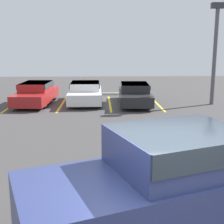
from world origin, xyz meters
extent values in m
cube|color=yellow|center=(-5.91, 13.56, 0.00)|extent=(0.12, 5.04, 0.01)
cube|color=yellow|center=(-3.15, 13.56, 0.00)|extent=(0.12, 5.04, 0.01)
cube|color=yellow|center=(-0.40, 13.56, 0.00)|extent=(0.12, 5.04, 0.01)
cube|color=yellow|center=(2.36, 13.56, 0.00)|extent=(0.12, 5.04, 0.01)
cube|color=navy|center=(0.70, 0.85, 0.75)|extent=(6.43, 3.98, 0.97)
cube|color=navy|center=(0.42, 0.74, 1.57)|extent=(2.70, 2.45, 0.67)
cube|color=#2D3842|center=(0.42, 0.74, 1.72)|extent=(2.68, 2.49, 0.37)
cylinder|color=black|center=(-1.30, 0.95, 0.44)|extent=(0.93, 0.60, 0.88)
cylinder|color=#ADADB2|center=(-1.30, 0.95, 0.44)|extent=(0.57, 0.47, 0.48)
cube|color=maroon|center=(-4.63, 13.61, 0.47)|extent=(1.99, 4.73, 0.60)
cube|color=maroon|center=(-4.63, 13.70, 1.01)|extent=(1.65, 2.50, 0.47)
cube|color=#2D3842|center=(-4.63, 13.70, 1.10)|extent=(1.72, 2.45, 0.28)
cylinder|color=black|center=(-3.98, 12.22, 0.31)|extent=(0.27, 0.64, 0.62)
cylinder|color=#ADADB2|center=(-3.98, 12.22, 0.31)|extent=(0.27, 0.36, 0.34)
cylinder|color=black|center=(-5.43, 12.31, 0.31)|extent=(0.27, 0.64, 0.62)
cylinder|color=#ADADB2|center=(-5.43, 12.31, 0.31)|extent=(0.27, 0.36, 0.34)
cylinder|color=black|center=(-3.83, 14.91, 0.31)|extent=(0.27, 0.64, 0.62)
cylinder|color=#ADADB2|center=(-3.83, 14.91, 0.31)|extent=(0.27, 0.36, 0.34)
cylinder|color=black|center=(-5.28, 15.00, 0.31)|extent=(0.27, 0.64, 0.62)
cylinder|color=#ADADB2|center=(-5.28, 15.00, 0.31)|extent=(0.27, 0.36, 0.34)
cube|color=silver|center=(-1.82, 13.79, 0.48)|extent=(1.90, 4.34, 0.60)
cube|color=silver|center=(-1.82, 13.88, 1.00)|extent=(1.65, 2.27, 0.44)
cube|color=#2D3842|center=(-1.82, 13.88, 1.09)|extent=(1.73, 2.22, 0.26)
cylinder|color=black|center=(-1.00, 12.55, 0.33)|extent=(0.21, 0.66, 0.65)
cylinder|color=#ADADB2|center=(-1.00, 12.55, 0.33)|extent=(0.22, 0.36, 0.36)
cylinder|color=black|center=(-2.61, 12.53, 0.33)|extent=(0.21, 0.66, 0.65)
cylinder|color=#ADADB2|center=(-2.61, 12.53, 0.33)|extent=(0.22, 0.36, 0.36)
cylinder|color=black|center=(-1.03, 15.06, 0.33)|extent=(0.21, 0.66, 0.65)
cylinder|color=#ADADB2|center=(-1.03, 15.06, 0.33)|extent=(0.22, 0.36, 0.36)
cylinder|color=black|center=(-2.64, 15.04, 0.33)|extent=(0.21, 0.66, 0.65)
cylinder|color=#ADADB2|center=(-2.64, 15.04, 0.33)|extent=(0.22, 0.36, 0.36)
cube|color=#232326|center=(1.02, 13.36, 0.46)|extent=(1.94, 4.72, 0.56)
cube|color=#232326|center=(1.03, 13.45, 0.96)|extent=(1.63, 2.48, 0.44)
cube|color=#2D3842|center=(1.03, 13.45, 1.05)|extent=(1.70, 2.44, 0.26)
cylinder|color=black|center=(1.70, 11.98, 0.33)|extent=(0.25, 0.67, 0.66)
cylinder|color=#ADADB2|center=(1.70, 11.98, 0.33)|extent=(0.25, 0.38, 0.36)
cylinder|color=black|center=(0.22, 12.05, 0.33)|extent=(0.25, 0.67, 0.66)
cylinder|color=#ADADB2|center=(0.22, 12.05, 0.33)|extent=(0.25, 0.38, 0.36)
cylinder|color=black|center=(1.82, 14.67, 0.33)|extent=(0.25, 0.67, 0.66)
cylinder|color=#ADADB2|center=(1.82, 14.67, 0.33)|extent=(0.25, 0.38, 0.36)
cylinder|color=black|center=(0.35, 14.74, 0.33)|extent=(0.25, 0.67, 0.66)
cylinder|color=#ADADB2|center=(0.35, 14.74, 0.33)|extent=(0.25, 0.38, 0.36)
cylinder|color=#515156|center=(5.46, 13.12, 2.64)|extent=(0.22, 0.22, 5.28)
cube|color=#333338|center=(5.46, 13.12, 5.43)|extent=(0.70, 0.36, 0.30)
cube|color=#B7B2A8|center=(-0.56, 16.81, 0.07)|extent=(1.78, 0.20, 0.14)
camera|label=1|loc=(-0.95, -4.30, 3.30)|focal=50.00mm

